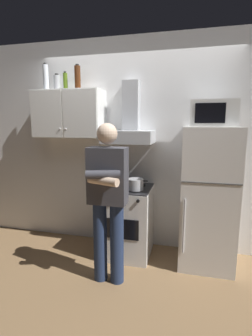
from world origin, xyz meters
TOP-DOWN VIEW (x-y plane):
  - ground_plane at (0.00, 0.00)m, footprint 7.00×7.00m
  - back_wall_tiled at (0.00, 0.60)m, footprint 4.80×0.10m
  - upper_cabinet at (-0.85, 0.37)m, footprint 0.90×0.37m
  - stove_oven at (-0.05, 0.25)m, footprint 0.60×0.62m
  - range_hood at (-0.05, 0.38)m, footprint 0.60×0.44m
  - refrigerator at (0.90, 0.25)m, footprint 0.60×0.62m
  - microwave at (0.90, 0.27)m, footprint 0.48×0.37m
  - person_standing at (-0.10, -0.36)m, footprint 0.38×0.33m
  - cooking_pot at (0.08, 0.13)m, footprint 0.29×0.19m
  - bottle_vodka_clear at (-1.14, 0.35)m, footprint 0.07×0.07m
  - bottle_rum_dark at (-0.72, 0.39)m, footprint 0.08×0.08m
  - bottle_olive_oil at (-0.90, 0.41)m, footprint 0.06×0.06m
  - bottle_canister_steel at (-1.00, 0.38)m, footprint 0.09×0.09m

SIDE VIEW (x-z plane):
  - ground_plane at x=0.00m, z-range 0.00..0.00m
  - stove_oven at x=-0.05m, z-range 0.00..0.87m
  - refrigerator at x=0.90m, z-range 0.00..1.60m
  - person_standing at x=-0.10m, z-range 0.08..1.72m
  - cooking_pot at x=0.08m, z-range 0.87..1.00m
  - back_wall_tiled at x=0.00m, z-range 0.00..2.70m
  - range_hood at x=-0.05m, z-range 1.22..1.97m
  - microwave at x=0.90m, z-range 1.60..1.88m
  - upper_cabinet at x=-0.85m, z-range 1.45..2.05m
  - bottle_canister_steel at x=-1.00m, z-range 2.04..2.25m
  - bottle_olive_oil at x=-0.90m, z-range 2.04..2.28m
  - bottle_rum_dark at x=-0.72m, z-range 2.04..2.35m
  - bottle_vodka_clear at x=-1.14m, z-range 2.04..2.38m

